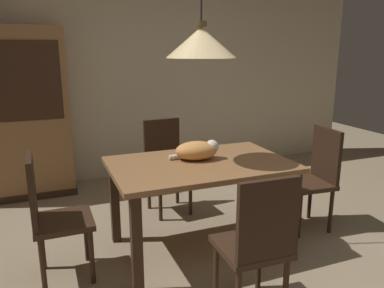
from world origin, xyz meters
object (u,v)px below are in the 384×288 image
Objects in this scene: chair_far_back at (166,161)px; cat_sleeping at (198,150)px; pendant_lamp at (201,42)px; chair_left_side at (51,213)px; chair_right_side at (315,174)px; chair_near_front at (258,241)px; dining_table at (200,174)px; hutch_bookcase at (16,118)px.

cat_sleeping is at bearing -88.89° from chair_far_back.
chair_far_back is at bearing 90.40° from pendant_lamp.
chair_left_side is at bearing -141.95° from chair_far_back.
chair_near_front is at bearing -142.35° from chair_right_side.
dining_table is 1.08× the size of pendant_lamp.
chair_left_side is 0.50× the size of hutch_bookcase.
hutch_bookcase reaches higher than chair_right_side.
cat_sleeping is (1.14, 0.08, 0.32)m from chair_left_side.
chair_far_back is 1.73m from hutch_bookcase.
pendant_lamp is 0.70× the size of hutch_bookcase.
chair_near_front and chair_right_side have the same top height.
pendant_lamp reaches higher than chair_right_side.
chair_far_back reaches higher than cat_sleeping.
chair_left_side is 0.72× the size of pendant_lamp.
pendant_lamp is at bearing -96.78° from cat_sleeping.
hutch_bookcase reaches higher than chair_near_front.
chair_right_side is (1.13, 0.87, 0.00)m from chair_near_front.
hutch_bookcase is (-0.26, 1.84, 0.38)m from chair_left_side.
hutch_bookcase is (-1.39, 2.72, 0.38)m from chair_near_front.
pendant_lamp is at bearing 0.01° from chair_left_side.
hutch_bookcase reaches higher than dining_table.
cat_sleeping is (0.01, 0.96, 0.32)m from chair_near_front.
chair_near_front is 2.36× the size of cat_sleeping.
chair_far_back is (-1.13, 0.88, 0.00)m from chair_right_side.
chair_right_side is 2.36× the size of cat_sleeping.
chair_right_side is at bearing -36.22° from hutch_bookcase.
dining_table is 1.51× the size of chair_near_front.
chair_near_front reaches higher than dining_table.
chair_far_back is 1.45m from pendant_lamp.
dining_table is at bearing 0.01° from chair_left_side.
chair_far_back is 0.86m from cat_sleeping.
cat_sleeping is at bearing -51.48° from hutch_bookcase.
chair_left_side and chair_far_back have the same top height.
chair_near_front is (-0.00, -0.88, -0.14)m from dining_table.
chair_far_back is 0.50× the size of hutch_bookcase.
chair_near_front is 1.01m from cat_sleeping.
dining_table is 0.76× the size of hutch_bookcase.
chair_far_back is at bearing 38.05° from chair_left_side.
chair_near_front is 1.43m from chair_left_side.
chair_left_side is (-1.13, 0.88, 0.00)m from chair_near_front.
pendant_lamp is (-0.01, -0.08, 0.84)m from cat_sleeping.
chair_near_front is 1.00× the size of chair_left_side.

